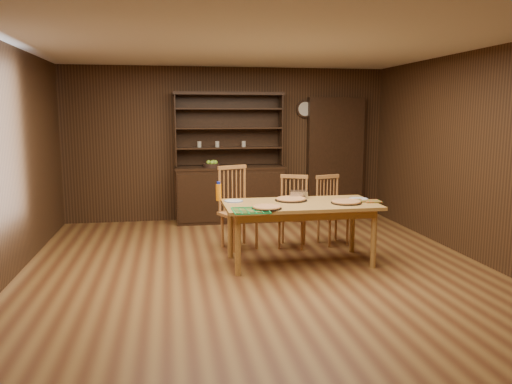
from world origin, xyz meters
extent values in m
plane|color=brown|center=(0.00, 0.00, 0.00)|extent=(6.00, 6.00, 0.00)
plane|color=silver|center=(0.00, 0.00, 2.60)|extent=(6.00, 6.00, 0.00)
plane|color=#3E2513|center=(0.00, 3.00, 1.30)|extent=(5.50, 0.00, 5.50)
plane|color=#3E2513|center=(0.00, -3.00, 1.30)|extent=(5.50, 0.00, 5.50)
plane|color=#3E2513|center=(2.75, 0.00, 1.30)|extent=(0.00, 6.00, 6.00)
cube|color=black|center=(0.00, 2.74, 0.45)|extent=(1.80, 0.50, 0.90)
cube|color=black|center=(0.00, 2.74, 0.92)|extent=(1.84, 0.52, 0.04)
cube|color=black|center=(0.00, 2.97, 1.55)|extent=(1.80, 0.02, 1.20)
cube|color=black|center=(-0.89, 2.82, 1.55)|extent=(0.02, 0.32, 1.20)
cube|color=black|center=(0.89, 2.82, 1.55)|extent=(0.02, 0.32, 1.20)
cube|color=black|center=(0.00, 2.82, 2.15)|extent=(1.84, 0.34, 0.05)
cylinder|color=#9C9784|center=(-0.50, 2.82, 1.31)|extent=(0.07, 0.07, 0.10)
cylinder|color=#9C9784|center=(-0.20, 2.82, 1.31)|extent=(0.07, 0.07, 0.10)
cube|color=black|center=(1.90, 2.90, 1.05)|extent=(1.00, 0.18, 2.10)
cylinder|color=black|center=(1.35, 2.96, 1.90)|extent=(0.30, 0.04, 0.30)
cylinder|color=beige|center=(1.35, 2.94, 1.90)|extent=(0.24, 0.01, 0.24)
cube|color=#BB8941|center=(0.55, 0.21, 0.73)|extent=(1.85, 0.92, 0.04)
cylinder|color=#BB8941|center=(-0.26, -0.14, 0.35)|extent=(0.07, 0.07, 0.71)
cylinder|color=#BB8941|center=(-0.26, 0.56, 0.35)|extent=(0.07, 0.07, 0.71)
cylinder|color=#BB8941|center=(1.36, -0.14, 0.35)|extent=(0.07, 0.07, 0.71)
cylinder|color=#BB8941|center=(1.36, 0.56, 0.35)|extent=(0.07, 0.07, 0.71)
cube|color=#B5713E|center=(-0.08, 1.01, 0.47)|extent=(0.59, 0.58, 0.04)
cylinder|color=#B5713E|center=(-0.18, 0.79, 0.23)|extent=(0.04, 0.04, 0.45)
cylinder|color=#B5713E|center=(-0.31, 1.09, 0.23)|extent=(0.04, 0.04, 0.45)
cylinder|color=#B5713E|center=(0.14, 0.93, 0.23)|extent=(0.04, 0.04, 0.45)
cylinder|color=#B5713E|center=(0.01, 1.23, 0.23)|extent=(0.04, 0.04, 0.45)
cube|color=#B5713E|center=(-0.16, 1.18, 1.10)|extent=(0.42, 0.20, 0.05)
cube|color=#B5713E|center=(0.64, 0.95, 0.41)|extent=(0.52, 0.51, 0.04)
cylinder|color=#B5713E|center=(0.44, 0.87, 0.20)|extent=(0.03, 0.03, 0.39)
cylinder|color=#B5713E|center=(0.55, 1.14, 0.20)|extent=(0.03, 0.03, 0.39)
cylinder|color=#B5713E|center=(0.73, 0.76, 0.20)|extent=(0.03, 0.03, 0.39)
cylinder|color=#B5713E|center=(0.84, 1.02, 0.20)|extent=(0.03, 0.03, 0.39)
cube|color=#B5713E|center=(0.70, 1.10, 0.96)|extent=(0.37, 0.18, 0.05)
cube|color=#B5713E|center=(1.25, 1.01, 0.40)|extent=(0.48, 0.47, 0.04)
cylinder|color=#B5713E|center=(1.14, 0.83, 0.19)|extent=(0.03, 0.03, 0.38)
cylinder|color=#B5713E|center=(1.06, 1.10, 0.19)|extent=(0.03, 0.03, 0.38)
cylinder|color=#B5713E|center=(1.43, 0.91, 0.19)|extent=(0.03, 0.03, 0.38)
cylinder|color=#B5713E|center=(1.35, 1.18, 0.19)|extent=(0.03, 0.03, 0.38)
cube|color=#B5713E|center=(1.20, 1.16, 0.94)|extent=(0.37, 0.14, 0.05)
cylinder|color=black|center=(0.08, -0.10, 0.76)|extent=(0.34, 0.34, 0.01)
cylinder|color=tan|center=(0.08, -0.10, 0.77)|extent=(0.31, 0.31, 0.02)
torus|color=#C87E47|center=(0.08, -0.10, 0.77)|extent=(0.32, 0.32, 0.03)
cylinder|color=black|center=(1.09, 0.08, 0.76)|extent=(0.37, 0.37, 0.01)
cylinder|color=tan|center=(1.09, 0.08, 0.77)|extent=(0.34, 0.34, 0.02)
torus|color=#C87E47|center=(1.09, 0.08, 0.77)|extent=(0.35, 0.35, 0.03)
cylinder|color=black|center=(0.48, 0.38, 0.76)|extent=(0.40, 0.40, 0.01)
cylinder|color=tan|center=(0.48, 0.38, 0.77)|extent=(0.36, 0.36, 0.02)
torus|color=#C87E47|center=(0.48, 0.38, 0.77)|extent=(0.37, 0.37, 0.03)
cylinder|color=white|center=(-0.23, 0.43, 0.76)|extent=(0.23, 0.23, 0.01)
torus|color=#2D4488|center=(-0.23, 0.43, 0.76)|extent=(0.23, 0.23, 0.01)
cylinder|color=white|center=(1.33, 0.31, 0.76)|extent=(0.24, 0.24, 0.01)
torus|color=#2D4488|center=(1.33, 0.31, 0.76)|extent=(0.24, 0.24, 0.01)
cube|color=silver|center=(0.63, 0.58, 0.79)|extent=(0.25, 0.20, 0.09)
cylinder|color=orange|center=(-0.41, 0.55, 0.85)|extent=(0.07, 0.07, 0.21)
cylinder|color=#122199|center=(-0.41, 0.55, 0.97)|extent=(0.04, 0.04, 0.03)
cube|color=red|center=(1.44, 0.13, 0.76)|extent=(0.21, 0.21, 0.01)
cube|color=red|center=(1.25, 0.20, 0.76)|extent=(0.21, 0.21, 0.02)
cylinder|color=black|center=(-0.31, 2.69, 0.97)|extent=(0.30, 0.30, 0.06)
sphere|color=#94D137|center=(-0.36, 2.69, 1.02)|extent=(0.08, 0.08, 0.08)
sphere|color=#94D137|center=(-0.28, 2.72, 1.02)|extent=(0.08, 0.08, 0.08)
sphere|color=#94D137|center=(-0.31, 2.64, 1.02)|extent=(0.08, 0.08, 0.08)
sphere|color=#94D137|center=(-0.25, 2.67, 1.02)|extent=(0.08, 0.08, 0.08)
camera|label=1|loc=(-1.00, -5.56, 1.82)|focal=35.00mm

